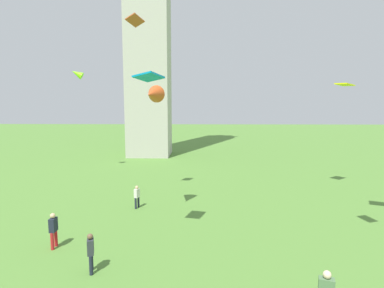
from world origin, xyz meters
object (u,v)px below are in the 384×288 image
(person_2, at_px, (53,228))
(kite_flying_3, at_px, (149,77))
(person_0, at_px, (137,195))
(kite_flying_2, at_px, (77,74))
(person_3, at_px, (91,251))
(kite_flying_1, at_px, (152,94))
(kite_flying_4, at_px, (345,85))
(kite_flying_5, at_px, (135,20))

(person_2, relative_size, kite_flying_3, 1.08)
(person_0, relative_size, kite_flying_2, 1.11)
(person_3, xyz_separation_m, kite_flying_1, (1.74, 5.99, 6.65))
(kite_flying_2, xyz_separation_m, kite_flying_4, (23.85, -6.73, -1.63))
(person_0, relative_size, kite_flying_5, 1.18)
(person_0, height_order, kite_flying_5, kite_flying_5)
(person_3, relative_size, kite_flying_1, 1.00)
(kite_flying_2, bearing_deg, person_0, 24.73)
(kite_flying_1, xyz_separation_m, kite_flying_2, (-9.77, 13.19, 2.63))
(person_0, distance_m, person_2, 6.58)
(person_0, distance_m, kite_flying_3, 9.60)
(kite_flying_1, distance_m, kite_flying_3, 3.87)
(person_3, xyz_separation_m, kite_flying_2, (-8.03, 19.18, 9.28))
(person_0, bearing_deg, kite_flying_2, -122.70)
(person_0, xyz_separation_m, person_3, (-0.23, -8.06, 0.07))
(kite_flying_1, xyz_separation_m, kite_flying_4, (14.08, 6.46, 1.01))
(kite_flying_1, relative_size, kite_flying_3, 1.04)
(kite_flying_1, bearing_deg, person_2, -128.08)
(person_2, xyz_separation_m, kite_flying_2, (-5.42, 17.04, 9.24))
(person_2, xyz_separation_m, kite_flying_5, (2.75, 7.06, 11.65))
(kite_flying_2, bearing_deg, person_2, 5.73)
(person_0, relative_size, person_2, 0.89)
(kite_flying_5, bearing_deg, kite_flying_2, 63.14)
(kite_flying_3, height_order, kite_flying_5, kite_flying_5)
(person_2, bearing_deg, kite_flying_3, -90.87)
(person_0, bearing_deg, kite_flying_4, 126.39)
(kite_flying_3, height_order, kite_flying_4, kite_flying_4)
(kite_flying_3, bearing_deg, person_3, 154.37)
(person_0, height_order, kite_flying_4, kite_flying_4)
(person_0, distance_m, kite_flying_2, 16.71)
(person_0, relative_size, kite_flying_1, 0.92)
(kite_flying_4, bearing_deg, kite_flying_2, 124.84)
(kite_flying_1, bearing_deg, person_0, 136.30)
(person_3, bearing_deg, kite_flying_5, 161.48)
(person_3, distance_m, kite_flying_1, 9.11)
(kite_flying_2, bearing_deg, kite_flying_1, 24.61)
(kite_flying_2, bearing_deg, kite_flying_4, 62.34)
(kite_flying_5, bearing_deg, kite_flying_3, -139.80)
(person_3, bearing_deg, kite_flying_4, 110.51)
(kite_flying_1, height_order, kite_flying_4, kite_flying_4)
(kite_flying_3, relative_size, kite_flying_5, 1.22)
(person_3, relative_size, kite_flying_2, 1.19)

